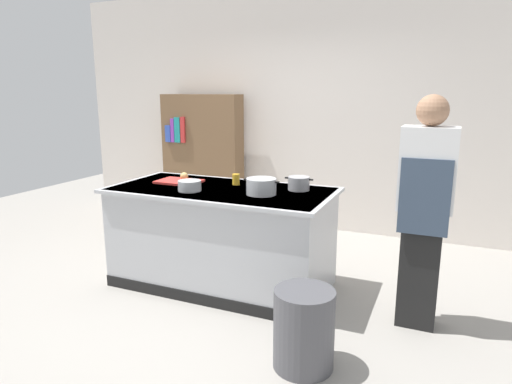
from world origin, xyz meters
The scene contains 12 objects.
ground_plane centered at (0.00, 0.00, 0.00)m, with size 10.00×10.00×0.00m, color #9E9991.
back_wall centered at (0.00, 2.10, 1.50)m, with size 6.40×0.12×3.00m, color silver.
counter_island centered at (0.00, 0.00, 0.47)m, with size 1.98×0.98×0.90m.
cutting_board centered at (-0.49, 0.08, 0.91)m, with size 0.40×0.28×0.02m, color red.
onion centered at (-0.45, 0.11, 0.96)m, with size 0.08×0.08×0.08m, color tan.
stock_pot centered at (0.41, -0.07, 0.97)m, with size 0.32×0.25×0.13m.
sauce_pan centered at (0.65, 0.22, 0.96)m, with size 0.25×0.19×0.12m.
mixing_bowl centered at (-0.21, -0.19, 0.95)m, with size 0.20×0.20×0.09m, color #B7BABF.
juice_cup centered at (0.05, 0.20, 0.95)m, with size 0.07×0.07×0.10m, color yellow.
trash_bin centered at (1.07, -0.92, 0.26)m, with size 0.39×0.39×0.53m, color #4C4C51.
person_chef centered at (1.69, -0.07, 0.91)m, with size 0.38×0.25×1.72m.
bookshelf centered at (-1.23, 1.80, 0.85)m, with size 1.10×0.31×1.70m.
Camera 1 is at (1.82, -3.42, 1.74)m, focal length 31.44 mm.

